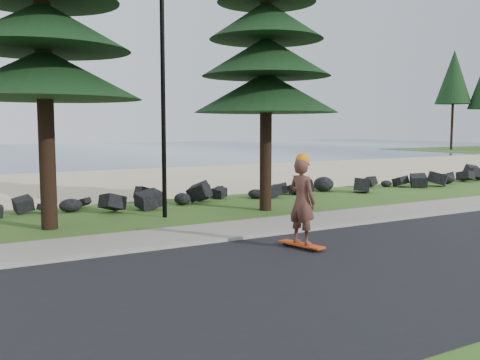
% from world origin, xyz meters
% --- Properties ---
extents(ground, '(160.00, 160.00, 0.00)m').
position_xyz_m(ground, '(0.00, 0.00, 0.00)').
color(ground, '#325D1D').
rests_on(ground, ground).
extents(road, '(160.00, 7.00, 0.02)m').
position_xyz_m(road, '(0.00, -4.50, 0.01)').
color(road, black).
rests_on(road, ground).
extents(kerb, '(160.00, 0.20, 0.10)m').
position_xyz_m(kerb, '(0.00, -0.90, 0.05)').
color(kerb, gray).
rests_on(kerb, ground).
extents(sidewalk, '(160.00, 2.00, 0.08)m').
position_xyz_m(sidewalk, '(0.00, 0.20, 0.04)').
color(sidewalk, gray).
rests_on(sidewalk, ground).
extents(beach_sand, '(160.00, 15.00, 0.01)m').
position_xyz_m(beach_sand, '(0.00, 14.50, 0.01)').
color(beach_sand, tan).
rests_on(beach_sand, ground).
extents(seawall_boulders, '(60.00, 2.40, 1.10)m').
position_xyz_m(seawall_boulders, '(0.00, 5.60, 0.00)').
color(seawall_boulders, black).
rests_on(seawall_boulders, ground).
extents(lamp_post, '(0.25, 0.14, 8.14)m').
position_xyz_m(lamp_post, '(0.00, 3.20, 4.13)').
color(lamp_post, black).
rests_on(lamp_post, ground).
extents(skateboarder, '(0.62, 1.22, 2.21)m').
position_xyz_m(skateboarder, '(1.06, -2.50, 1.11)').
color(skateboarder, red).
rests_on(skateboarder, ground).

